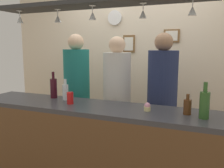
% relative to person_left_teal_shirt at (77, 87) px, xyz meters
% --- Properties ---
extents(back_wall, '(4.40, 0.06, 2.60)m').
position_rel_person_left_teal_shirt_xyz_m(back_wall, '(0.59, 0.80, 0.23)').
color(back_wall, beige).
rests_on(back_wall, ground_plane).
extents(bar_counter, '(2.70, 0.55, 1.03)m').
position_rel_person_left_teal_shirt_xyz_m(bar_counter, '(0.59, -0.80, -0.38)').
color(bar_counter, '#38383D').
rests_on(bar_counter, ground_plane).
extents(overhead_glass_rack, '(2.20, 0.36, 0.04)m').
position_rel_person_left_teal_shirt_xyz_m(overhead_glass_rack, '(0.59, -0.60, 0.94)').
color(overhead_glass_rack, black).
extents(hanging_wineglass_far_left, '(0.07, 0.07, 0.13)m').
position_rel_person_left_teal_shirt_xyz_m(hanging_wineglass_far_left, '(-0.31, -0.64, 0.83)').
color(hanging_wineglass_far_left, silver).
rests_on(hanging_wineglass_far_left, overhead_glass_rack).
extents(hanging_wineglass_left, '(0.07, 0.07, 0.13)m').
position_rel_person_left_teal_shirt_xyz_m(hanging_wineglass_left, '(0.13, -0.56, 0.83)').
color(hanging_wineglass_left, silver).
rests_on(hanging_wineglass_left, overhead_glass_rack).
extents(hanging_wineglass_center_left, '(0.07, 0.07, 0.13)m').
position_rel_person_left_teal_shirt_xyz_m(hanging_wineglass_center_left, '(0.57, -0.64, 0.83)').
color(hanging_wineglass_center_left, silver).
rests_on(hanging_wineglass_center_left, overhead_glass_rack).
extents(hanging_wineglass_center, '(0.07, 0.07, 0.13)m').
position_rel_person_left_teal_shirt_xyz_m(hanging_wineglass_center, '(1.05, -0.58, 0.83)').
color(hanging_wineglass_center, silver).
rests_on(hanging_wineglass_center, overhead_glass_rack).
extents(hanging_wineglass_center_right, '(0.07, 0.07, 0.13)m').
position_rel_person_left_teal_shirt_xyz_m(hanging_wineglass_center_right, '(1.47, -0.62, 0.83)').
color(hanging_wineglass_center_right, silver).
rests_on(hanging_wineglass_center_right, overhead_glass_rack).
extents(person_left_teal_shirt, '(0.34, 0.34, 1.77)m').
position_rel_person_left_teal_shirt_xyz_m(person_left_teal_shirt, '(0.00, 0.00, 0.00)').
color(person_left_teal_shirt, '#2D334C').
rests_on(person_left_teal_shirt, ground_plane).
extents(person_middle_white_patterned_shirt, '(0.34, 0.34, 1.73)m').
position_rel_person_left_teal_shirt_xyz_m(person_middle_white_patterned_shirt, '(0.57, 0.00, -0.03)').
color(person_middle_white_patterned_shirt, '#2D334C').
rests_on(person_middle_white_patterned_shirt, ground_plane).
extents(person_right_navy_shirt, '(0.34, 0.34, 1.76)m').
position_rel_person_left_teal_shirt_xyz_m(person_right_navy_shirt, '(1.13, 0.00, -0.01)').
color(person_right_navy_shirt, '#2D334C').
rests_on(person_right_navy_shirt, ground_plane).
extents(bottle_beer_brown_stubby, '(0.07, 0.07, 0.18)m').
position_rel_person_left_teal_shirt_xyz_m(bottle_beer_brown_stubby, '(1.47, -0.62, 0.03)').
color(bottle_beer_brown_stubby, '#512D14').
rests_on(bottle_beer_brown_stubby, bar_counter).
extents(bottle_champagne_green, '(0.08, 0.08, 0.30)m').
position_rel_person_left_teal_shirt_xyz_m(bottle_champagne_green, '(1.61, -0.69, 0.07)').
color(bottle_champagne_green, '#2D5623').
rests_on(bottle_champagne_green, bar_counter).
extents(bottle_wine_dark_red, '(0.08, 0.08, 0.30)m').
position_rel_person_left_teal_shirt_xyz_m(bottle_wine_dark_red, '(-0.00, -0.50, 0.07)').
color(bottle_wine_dark_red, '#380F19').
rests_on(bottle_wine_dark_red, bar_counter).
extents(bottle_soda_clear, '(0.06, 0.06, 0.23)m').
position_rel_person_left_teal_shirt_xyz_m(bottle_soda_clear, '(0.18, -0.54, 0.05)').
color(bottle_soda_clear, silver).
rests_on(bottle_soda_clear, bar_counter).
extents(drink_can, '(0.07, 0.07, 0.12)m').
position_rel_person_left_teal_shirt_xyz_m(drink_can, '(0.33, -0.68, 0.02)').
color(drink_can, red).
rests_on(drink_can, bar_counter).
extents(cupcake, '(0.06, 0.06, 0.08)m').
position_rel_person_left_teal_shirt_xyz_m(cupcake, '(1.12, -0.64, -0.01)').
color(cupcake, beige).
rests_on(cupcake, bar_counter).
extents(picture_frame_crest, '(0.18, 0.02, 0.26)m').
position_rel_person_left_teal_shirt_xyz_m(picture_frame_crest, '(0.47, 0.76, 0.58)').
color(picture_frame_crest, brown).
rests_on(picture_frame_crest, back_wall).
extents(picture_frame_upper_small, '(0.22, 0.02, 0.18)m').
position_rel_person_left_teal_shirt_xyz_m(picture_frame_upper_small, '(1.09, 0.76, 0.68)').
color(picture_frame_upper_small, brown).
rests_on(picture_frame_upper_small, back_wall).
extents(wall_clock, '(0.22, 0.03, 0.22)m').
position_rel_person_left_teal_shirt_xyz_m(wall_clock, '(0.24, 0.75, 0.97)').
color(wall_clock, white).
rests_on(wall_clock, back_wall).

